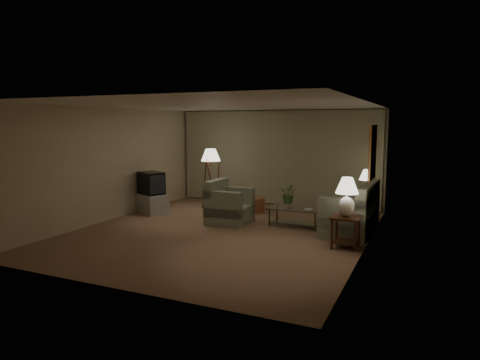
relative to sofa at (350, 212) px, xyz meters
The scene contains 16 objects.
ground 2.81m from the sofa, 154.01° to the right, with size 7.00×7.00×0.00m, color #997554.
room_shell 2.82m from the sofa, behind, with size 6.04×7.02×2.72m.
sofa is the anchor object (origin of this frame).
armchair 2.73m from the sofa, behind, with size 0.95×0.90×0.80m.
side_table_near 1.36m from the sofa, 83.66° to the right, with size 0.52×0.52×0.60m.
side_table_far 1.26m from the sofa, 83.16° to the left, with size 0.49×0.41×0.60m.
table_lamp_near 1.49m from the sofa, 83.66° to the right, with size 0.43×0.43×0.74m.
table_lamp_far 1.37m from the sofa, 83.16° to the left, with size 0.36×0.36×0.62m.
coffee_table 1.23m from the sofa, behind, with size 1.19×0.65×0.41m.
tv_cabinet 5.06m from the sofa, behind, with size 1.02×0.88×0.50m, color #AEAFB1.
crt_tv 5.07m from the sofa, behind, with size 0.81×0.73×0.57m, color black.
floor_lamp 4.09m from the sofa, 166.08° to the left, with size 0.53×0.53×1.64m.
ottoman 2.83m from the sofa, 160.34° to the left, with size 0.57×0.57×0.38m, color #A25D36.
vase 1.37m from the sofa, behind, with size 0.15×0.15×0.15m, color white.
flowers 1.42m from the sofa, behind, with size 0.40×0.35×0.45m, color #407433.
book 0.98m from the sofa, 168.27° to the right, with size 0.16×0.22×0.02m, color olive.
Camera 1 is at (4.04, -8.07, 2.33)m, focal length 32.00 mm.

